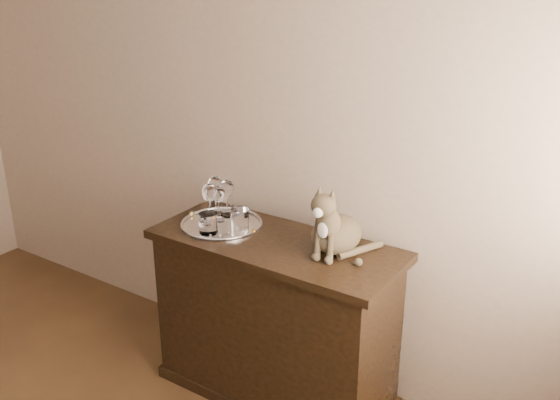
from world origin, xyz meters
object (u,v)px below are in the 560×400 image
(wine_glass_b, at_px, (227,198))
(wine_glass_c, at_px, (210,202))
(tumbler_c, at_px, (240,219))
(sideboard, at_px, (276,320))
(wine_glass_d, at_px, (219,203))
(tumbler_b, at_px, (208,223))
(cat, at_px, (337,216))
(wine_glass_a, at_px, (216,195))
(tray, at_px, (222,225))

(wine_glass_b, distance_m, wine_glass_c, 0.10)
(tumbler_c, bearing_deg, sideboard, -4.83)
(wine_glass_d, relative_size, tumbler_b, 1.79)
(sideboard, distance_m, tumbler_b, 0.58)
(wine_glass_b, bearing_deg, wine_glass_d, -87.99)
(tumbler_b, xyz_separation_m, cat, (0.59, 0.18, 0.11))
(wine_glass_c, bearing_deg, wine_glass_b, 74.76)
(sideboard, distance_m, wine_glass_b, 0.65)
(sideboard, xyz_separation_m, wine_glass_a, (-0.42, 0.09, 0.54))
(tumbler_c, bearing_deg, wine_glass_a, 160.61)
(tumbler_b, relative_size, cat, 0.30)
(cat, bearing_deg, wine_glass_b, 175.28)
(tumbler_b, relative_size, tumbler_c, 1.02)
(wine_glass_b, xyz_separation_m, tumbler_c, (0.15, -0.09, -0.05))
(tray, xyz_separation_m, wine_glass_d, (-0.04, 0.04, 0.09))
(cat, bearing_deg, wine_glass_a, 177.02)
(wine_glass_b, relative_size, tumbler_c, 1.94)
(wine_glass_d, height_order, tumbler_b, wine_glass_d)
(cat, bearing_deg, tumbler_b, -164.14)
(sideboard, relative_size, wine_glass_b, 6.30)
(wine_glass_c, bearing_deg, wine_glass_a, 110.06)
(wine_glass_a, bearing_deg, wine_glass_d, -39.28)
(tray, height_order, tumbler_c, tumbler_c)
(tray, bearing_deg, wine_glass_c, 176.45)
(tray, height_order, tumbler_b, tumbler_b)
(wine_glass_c, relative_size, cat, 0.59)
(wine_glass_b, bearing_deg, tray, -66.89)
(sideboard, bearing_deg, tumbler_c, 175.17)
(sideboard, height_order, tray, tray)
(wine_glass_a, relative_size, cat, 0.62)
(tumbler_b, height_order, cat, cat)
(sideboard, bearing_deg, wine_glass_b, 163.45)
(wine_glass_c, height_order, tumbler_b, wine_glass_c)
(wine_glass_b, bearing_deg, tumbler_b, -75.00)
(sideboard, distance_m, cat, 0.66)
(sideboard, distance_m, tumbler_c, 0.53)
(tumbler_c, xyz_separation_m, cat, (0.50, 0.05, 0.11))
(wine_glass_c, xyz_separation_m, tumbler_c, (0.18, 0.01, -0.05))
(tray, height_order, wine_glass_a, wine_glass_a)
(tray, distance_m, tumbler_c, 0.12)
(tumbler_c, bearing_deg, tumbler_b, -124.65)
(tumbler_b, bearing_deg, wine_glass_c, 125.60)
(wine_glass_c, relative_size, tumbler_b, 1.96)
(tray, distance_m, wine_glass_d, 0.11)
(tray, distance_m, tumbler_b, 0.13)
(wine_glass_b, xyz_separation_m, tumbler_b, (0.06, -0.22, -0.05))
(sideboard, xyz_separation_m, cat, (0.28, 0.07, 0.59))
(tray, xyz_separation_m, tumbler_b, (0.01, -0.12, 0.05))
(wine_glass_b, distance_m, wine_glass_d, 0.07)
(tray, bearing_deg, wine_glass_a, 139.62)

